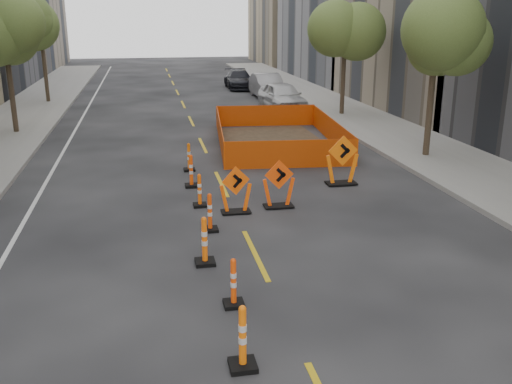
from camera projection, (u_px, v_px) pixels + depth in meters
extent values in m
plane|color=black|center=(299.00, 347.00, 9.74)|extent=(140.00, 140.00, 0.00)
cube|color=gray|center=(439.00, 156.00, 22.60)|extent=(4.00, 90.00, 0.15)
cylinder|color=#382B1E|center=(13.00, 101.00, 26.48)|extent=(0.24, 0.24, 3.15)
sphere|color=#516A2D|center=(4.00, 35.00, 25.59)|extent=(2.80, 2.80, 2.80)
cylinder|color=#382B1E|center=(46.00, 79.00, 35.85)|extent=(0.24, 0.24, 3.15)
sphere|color=#516A2D|center=(41.00, 29.00, 34.96)|extent=(2.80, 2.80, 2.80)
cylinder|color=#382B1E|center=(429.00, 119.00, 22.05)|extent=(0.24, 0.24, 3.15)
sphere|color=#516A2D|center=(436.00, 39.00, 21.16)|extent=(2.80, 2.80, 2.80)
cylinder|color=#382B1E|center=(343.00, 88.00, 31.42)|extent=(0.24, 0.24, 3.15)
sphere|color=#516A2D|center=(345.00, 32.00, 30.53)|extent=(2.80, 2.80, 2.80)
imported|color=silver|center=(282.00, 97.00, 33.35)|extent=(2.30, 5.02, 1.67)
imported|color=#9B9A9F|center=(267.00, 86.00, 38.56)|extent=(1.74, 4.91, 1.61)
imported|color=black|center=(239.00, 79.00, 43.48)|extent=(2.03, 4.78, 1.38)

